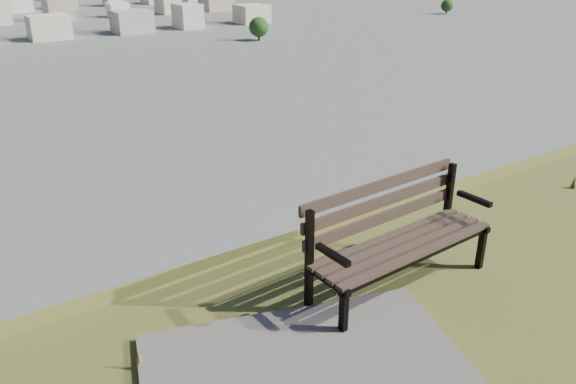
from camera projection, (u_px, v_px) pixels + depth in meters
park_bench at (396, 231)px, 5.37m from camera, size 2.02×0.74×1.04m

